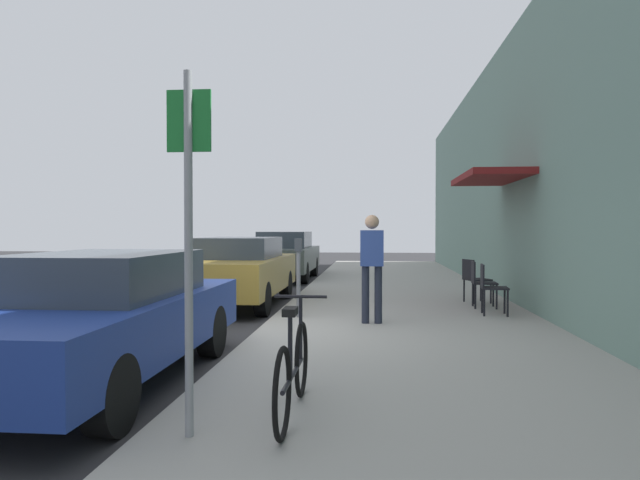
{
  "coord_description": "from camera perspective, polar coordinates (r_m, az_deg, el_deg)",
  "views": [
    {
      "loc": [
        1.71,
        -8.07,
        1.6
      ],
      "look_at": [
        0.25,
        7.29,
        1.3
      ],
      "focal_mm": 31.82,
      "sensor_mm": 36.0,
      "label": 1
    }
  ],
  "objects": [
    {
      "name": "parked_car_0",
      "position": [
        6.3,
        -21.29,
        -7.1
      ],
      "size": [
        1.8,
        4.4,
        1.35
      ],
      "color": "navy",
      "rests_on": "ground_plane"
    },
    {
      "name": "cafe_chair_0",
      "position": [
        10.2,
        16.71,
        -4.42
      ],
      "size": [
        0.48,
        0.48,
        0.87
      ],
      "color": "black",
      "rests_on": "sidewalk_slab"
    },
    {
      "name": "building_facade",
      "position": [
        10.57,
        21.72,
        7.73
      ],
      "size": [
        1.4,
        32.0,
        5.66
      ],
      "color": "gray",
      "rests_on": "ground_plane"
    },
    {
      "name": "bicycle_0",
      "position": [
        4.61,
        -2.72,
        -12.96
      ],
      "size": [
        0.46,
        1.71,
        0.9
      ],
      "color": "black",
      "rests_on": "sidewalk_slab"
    },
    {
      "name": "cafe_chair_1",
      "position": [
        11.07,
        15.8,
        -3.98
      ],
      "size": [
        0.46,
        0.46,
        0.87
      ],
      "color": "black",
      "rests_on": "sidewalk_slab"
    },
    {
      "name": "cafe_chair_2",
      "position": [
        11.77,
        15.2,
        -3.67
      ],
      "size": [
        0.56,
        0.56,
        0.87
      ],
      "color": "black",
      "rests_on": "sidewalk_slab"
    },
    {
      "name": "ground_plane",
      "position": [
        8.4,
        -6.51,
        -9.87
      ],
      "size": [
        60.0,
        60.0,
        0.0
      ],
      "primitive_type": "plane",
      "color": "#2D2D30"
    },
    {
      "name": "pedestrian_standing",
      "position": [
        8.91,
        5.24,
        -1.97
      ],
      "size": [
        0.36,
        0.22,
        1.7
      ],
      "color": "#232838",
      "rests_on": "sidewalk_slab"
    },
    {
      "name": "parking_meter",
      "position": [
        9.53,
        -2.19,
        -3.17
      ],
      "size": [
        0.12,
        0.1,
        1.32
      ],
      "color": "slate",
      "rests_on": "sidewalk_slab"
    },
    {
      "name": "parked_car_1",
      "position": [
        11.92,
        -8.24,
        -3.0
      ],
      "size": [
        1.8,
        4.4,
        1.42
      ],
      "color": "#A58433",
      "rests_on": "ground_plane"
    },
    {
      "name": "sidewalk_slab",
      "position": [
        10.2,
        8.47,
        -7.57
      ],
      "size": [
        4.5,
        32.0,
        0.12
      ],
      "primitive_type": "cube",
      "color": "#9E9B93",
      "rests_on": "ground_plane"
    },
    {
      "name": "street_sign",
      "position": [
        4.13,
        -13.07,
        1.62
      ],
      "size": [
        0.32,
        0.06,
        2.6
      ],
      "color": "gray",
      "rests_on": "sidewalk_slab"
    },
    {
      "name": "parked_car_2",
      "position": [
        17.98,
        -3.58,
        -1.51
      ],
      "size": [
        1.8,
        4.4,
        1.51
      ],
      "color": "#47514C",
      "rests_on": "ground_plane"
    }
  ]
}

